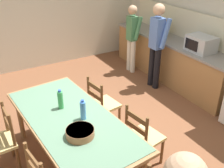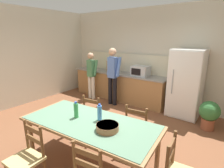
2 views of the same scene
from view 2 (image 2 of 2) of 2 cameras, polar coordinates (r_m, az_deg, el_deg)
The scene contains 18 objects.
ground_plane at distance 3.80m, azimuth -3.45°, elevation -17.45°, with size 8.32×8.32×0.00m, color brown.
wall_back at distance 5.53m, azimuth 14.53°, elevation 8.55°, with size 6.52×0.12×2.90m, color beige.
wall_left at distance 5.90m, azimuth -28.96°, elevation 7.54°, with size 0.12×5.20×2.90m, color beige.
kitchen_counter at distance 5.88m, azimuth 2.06°, elevation -0.50°, with size 3.30×0.66×0.90m.
counter_splashback at distance 5.97m, azimuth 3.85°, elevation 7.08°, with size 3.26×0.03×0.60m, color beige.
refrigerator at distance 4.88m, azimuth 22.94°, elevation 0.12°, with size 0.77×0.73×1.75m.
microwave at distance 5.31m, azimuth 9.26°, elevation 4.23°, with size 0.50×0.39×0.30m.
paper_bag at distance 5.88m, azimuth -0.42°, elevation 5.80°, with size 0.24×0.16×0.36m, color tan.
dining_table at distance 2.82m, azimuth -7.30°, elevation -13.36°, with size 2.24×1.16×0.78m.
bottle_near_centre at distance 2.89m, azimuth -11.66°, elevation -8.38°, with size 0.07×0.07×0.27m.
bottle_off_centre at distance 2.76m, azimuth -4.07°, elevation -9.34°, with size 0.07×0.07×0.27m.
serving_bowl at distance 2.51m, azimuth -1.51°, elevation -13.82°, with size 0.32×0.32×0.09m.
chair_side_far_left at distance 3.75m, azimuth -5.50°, elevation -10.25°, with size 0.47×0.45×0.91m.
chair_side_near_left at distance 2.85m, azimuth -25.98°, elevation -20.86°, with size 0.44×0.42×0.91m.
chair_side_far_right at distance 3.31m, azimuth 8.49°, elevation -14.00°, with size 0.48×0.46×0.91m.
person_at_sink at distance 5.83m, azimuth -6.78°, elevation 3.48°, with size 0.39×0.27×1.54m.
person_at_counter at distance 5.23m, azimuth 0.23°, elevation 3.38°, with size 0.43×0.30×1.73m.
potted_plant at distance 4.53m, azimuth 29.15°, elevation -8.39°, with size 0.44×0.44×0.67m.
Camera 2 is at (2.08, -2.43, 2.06)m, focal length 28.00 mm.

